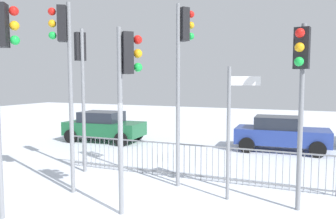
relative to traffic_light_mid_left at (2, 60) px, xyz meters
name	(u,v)px	position (x,y,z in m)	size (l,w,h in m)	color
ground_plane	(132,216)	(2.44, 1.13, -3.43)	(60.00, 60.00, 0.00)	silver
traffic_light_mid_left	(2,60)	(0.00, 0.00, 0.00)	(0.51, 0.43, 4.68)	slate
traffic_light_mid_right	(64,55)	(0.06, 1.87, 0.22)	(0.51, 0.43, 4.99)	slate
traffic_light_rear_right	(81,68)	(-0.96, 3.88, -0.04)	(0.51, 0.42, 4.63)	slate
traffic_light_rear_left	(301,75)	(5.75, 2.86, -0.32)	(0.35, 0.57, 4.24)	slate
traffic_light_foreground_left	(126,79)	(2.25, 1.27, -0.40)	(0.46, 0.47, 4.13)	slate
traffic_light_foreground_right	(182,55)	(2.63, 3.68, 0.27)	(0.44, 0.49, 5.07)	slate
direction_sign_post	(231,126)	(4.16, 3.06, -1.57)	(0.78, 0.22, 3.33)	slate
pedestrian_guard_railing	(184,160)	(2.44, 4.36, -2.87)	(8.50, 0.13, 1.07)	slate
car_green_trailing	(104,126)	(-3.43, 8.76, -2.66)	(3.91, 2.15, 1.47)	#195933
car_blue_near	(281,133)	(4.77, 9.82, -2.66)	(3.90, 2.12, 1.47)	navy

